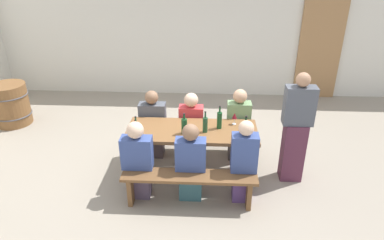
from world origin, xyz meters
TOP-DOWN VIEW (x-y plane):
  - ground_plane at (0.00, 0.00)m, footprint 24.00×24.00m
  - back_wall at (0.00, 3.31)m, footprint 14.00×0.20m
  - wooden_door at (2.57, 3.17)m, footprint 0.90×0.06m
  - tasting_table at (0.00, 0.00)m, footprint 1.83×0.73m
  - bench_near at (0.00, -0.66)m, footprint 1.73×0.30m
  - bench_far at (0.00, 0.66)m, footprint 1.73×0.30m
  - wine_bottle_0 at (0.38, 0.07)m, footprint 0.07×0.07m
  - wine_bottle_1 at (0.18, -0.06)m, footprint 0.07×0.07m
  - wine_bottle_2 at (0.71, -0.25)m, footprint 0.08×0.08m
  - wine_bottle_3 at (-0.72, -0.29)m, footprint 0.07×0.07m
  - wine_bottle_4 at (-0.10, -0.11)m, footprint 0.08×0.08m
  - wine_glass_0 at (0.60, 0.20)m, footprint 0.07×0.07m
  - wine_glass_1 at (-0.79, -0.02)m, footprint 0.07×0.07m
  - seated_guest_near_0 at (-0.69, -0.51)m, footprint 0.40×0.24m
  - seated_guest_near_1 at (0.01, -0.51)m, footprint 0.39×0.24m
  - seated_guest_near_2 at (0.69, -0.51)m, footprint 0.33×0.24m
  - seated_guest_far_0 at (-0.64, 0.51)m, footprint 0.41×0.24m
  - seated_guest_far_1 at (-0.04, 0.51)m, footprint 0.37×0.24m
  - seated_guest_far_2 at (0.69, 0.51)m, footprint 0.36×0.24m
  - standing_host at (1.43, -0.01)m, footprint 0.40×0.24m
  - wine_barrel at (-3.49, 1.52)m, footprint 0.69×0.69m

SIDE VIEW (x-z plane):
  - ground_plane at x=0.00m, z-range 0.00..0.00m
  - bench_near at x=0.00m, z-range 0.12..0.57m
  - bench_far at x=0.00m, z-range 0.12..0.57m
  - wine_barrel at x=-3.49m, z-range 0.00..0.78m
  - seated_guest_near_1 at x=0.01m, z-range -0.03..1.06m
  - seated_guest_far_1 at x=-0.04m, z-range -0.02..1.07m
  - seated_guest_far_0 at x=-0.64m, z-range -0.03..1.09m
  - seated_guest_near_0 at x=-0.69m, z-range -0.02..1.08m
  - seated_guest_near_2 at x=0.69m, z-range -0.02..1.13m
  - seated_guest_far_2 at x=0.69m, z-range -0.02..1.14m
  - tasting_table at x=0.00m, z-range 0.29..1.04m
  - standing_host at x=1.43m, z-range -0.03..1.58m
  - wine_glass_1 at x=-0.79m, z-range 0.78..0.94m
  - wine_bottle_4 at x=-0.10m, z-range 0.72..1.01m
  - wine_bottle_1 at x=0.18m, z-range 0.71..1.02m
  - wine_bottle_3 at x=-0.72m, z-range 0.71..1.04m
  - wine_glass_0 at x=0.60m, z-range 0.79..0.97m
  - wine_bottle_0 at x=0.38m, z-range 0.71..1.05m
  - wine_bottle_2 at x=0.71m, z-range 0.71..1.06m
  - wooden_door at x=2.57m, z-range 0.00..2.10m
  - back_wall at x=0.00m, z-range 0.00..3.20m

